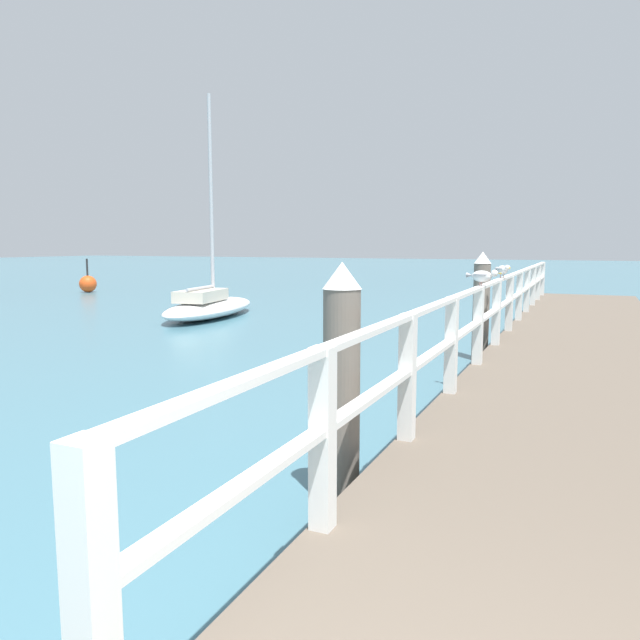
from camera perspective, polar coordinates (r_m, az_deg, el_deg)
name	(u,v)px	position (r m, az deg, el deg)	size (l,w,h in m)	color
pier_deck	(583,356)	(10.51, 23.85, -3.13)	(2.69, 19.90, 0.44)	brown
pier_railing	(504,300)	(10.48, 17.15, 1.85)	(0.12, 18.42, 1.02)	silver
dock_piling_near	(342,385)	(4.52, 2.08, -6.24)	(0.29, 0.29, 1.87)	#6B6056
dock_piling_far	(481,306)	(10.62, 15.15, 1.31)	(0.29, 0.29, 1.87)	#6B6056
seagull_foreground	(482,276)	(8.11, 15.25, 4.12)	(0.47, 0.23, 0.21)	white
seagull_background	(503,270)	(10.14, 17.06, 4.64)	(0.29, 0.43, 0.21)	white
boat_1	(209,305)	(16.68, -10.56, 1.40)	(2.32, 4.74, 6.00)	white
channel_buoy	(88,284)	(26.74, -21.31, 3.25)	(0.70, 0.70, 1.40)	#E54C19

